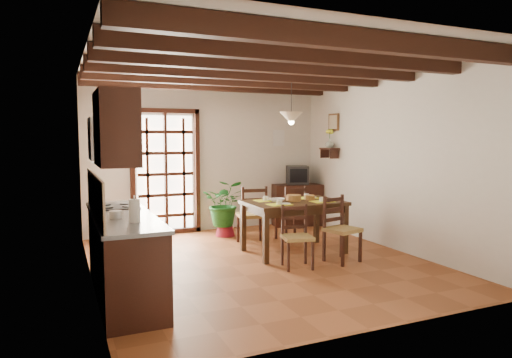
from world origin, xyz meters
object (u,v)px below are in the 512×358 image
chair_near_left (297,248)px  potted_plant (225,204)px  dining_table (294,208)px  chair_near_right (341,241)px  chair_far_right (291,223)px  sideboard (297,205)px  crt_tv (297,175)px  chair_far_left (252,226)px  pendant_lamp (291,117)px  kitchen_counter (123,254)px

chair_near_left → potted_plant: size_ratio=0.39×
dining_table → chair_near_right: size_ratio=1.58×
chair_far_right → sideboard: 1.37m
chair_near_left → sideboard: 3.02m
chair_far_right → potted_plant: (-0.93, 0.76, 0.27)m
dining_table → crt_tv: (1.09, 1.89, 0.32)m
crt_tv → chair_far_left: bearing=-121.2°
pendant_lamp → chair_far_right: bearing=61.6°
chair_near_right → chair_far_left: size_ratio=0.96×
dining_table → pendant_lamp: 1.39m
chair_far_left → potted_plant: (-0.20, 0.77, 0.26)m
chair_near_left → potted_plant: (-0.23, 2.27, 0.30)m
kitchen_counter → chair_far_left: kitchen_counter is taller
chair_near_left → chair_near_right: bearing=13.0°
kitchen_counter → sideboard: bearing=37.0°
chair_near_right → sideboard: 2.73m
sideboard → chair_near_right: bearing=-93.9°
crt_tv → chair_near_left: bearing=-97.8°
chair_near_left → crt_tv: size_ratio=1.61×
kitchen_counter → chair_near_left: kitchen_counter is taller
kitchen_counter → chair_far_right: (3.01, 1.68, -0.18)m
chair_far_right → sideboard: chair_far_right is taller
kitchen_counter → chair_near_right: size_ratio=2.41×
chair_near_left → sideboard: chair_near_left is taller
chair_near_right → chair_far_left: bearing=102.3°
sideboard → potted_plant: bearing=-155.8°
kitchen_counter → chair_near_right: (3.03, 0.19, -0.18)m
chair_far_left → sideboard: (1.48, 1.15, 0.11)m
kitchen_counter → chair_near_left: bearing=4.4°
chair_near_left → sideboard: (1.44, 2.65, 0.15)m
chair_far_right → pendant_lamp: pendant_lamp is taller
chair_near_right → chair_far_right: (-0.02, 1.49, 0.00)m
chair_near_right → sideboard: (0.72, 2.64, 0.12)m
kitchen_counter → dining_table: bearing=19.3°
dining_table → pendant_lamp: size_ratio=1.75×
dining_table → crt_tv: size_ratio=2.80×
chair_far_left → chair_near_left: bearing=100.2°
kitchen_counter → chair_far_left: 2.83m
chair_near_right → potted_plant: bearing=98.2°
chair_near_right → chair_far_left: chair_far_left is taller
chair_near_right → potted_plant: size_ratio=0.43×
potted_plant → chair_far_left: bearing=-75.7°
chair_near_left → potted_plant: potted_plant is taller
chair_far_right → sideboard: (0.74, 1.14, 0.12)m
potted_plant → pendant_lamp: pendant_lamp is taller
chair_far_left → potted_plant: 0.84m
chair_near_right → dining_table: bearing=102.1°
chair_far_right → crt_tv: size_ratio=1.80×
kitchen_counter → crt_tv: size_ratio=4.27×
dining_table → crt_tv: crt_tv is taller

